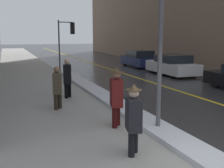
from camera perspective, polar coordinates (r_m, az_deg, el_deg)
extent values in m
plane|color=#2D2D30|center=(6.11, 17.81, -15.68)|extent=(160.00, 160.00, 0.00)
cube|color=#9E9B93|center=(19.48, -16.16, 1.88)|extent=(4.00, 80.00, 0.01)
cube|color=gold|center=(20.84, 0.51, 2.76)|extent=(0.16, 80.00, 0.00)
cube|color=silver|center=(11.77, -1.58, -2.47)|extent=(0.83, 16.01, 0.14)
cylinder|color=#515156|center=(7.48, 9.82, 9.00)|extent=(0.12, 0.12, 4.99)
cylinder|color=#515156|center=(21.96, -10.69, 7.81)|extent=(0.11, 0.11, 3.71)
cylinder|color=#515156|center=(22.14, -9.44, 12.29)|extent=(1.10, 0.20, 0.07)
cube|color=black|center=(22.31, -8.04, 11.15)|extent=(0.32, 0.23, 0.90)
sphere|color=red|center=(22.43, -8.16, 11.87)|extent=(0.19, 0.19, 0.19)
sphere|color=orange|center=(22.42, -8.14, 11.14)|extent=(0.19, 0.19, 0.19)
sphere|color=green|center=(22.41, -8.13, 10.40)|extent=(0.19, 0.19, 0.19)
cylinder|color=black|center=(6.32, 4.67, -10.38)|extent=(0.14, 0.14, 0.81)
cylinder|color=black|center=(6.10, 3.99, -11.15)|extent=(0.14, 0.14, 0.81)
cube|color=black|center=(6.05, 4.40, -6.19)|extent=(0.39, 0.54, 0.71)
sphere|color=beige|center=(5.93, 4.46, -1.75)|extent=(0.22, 0.22, 0.22)
cylinder|color=#4C3823|center=(5.92, 4.47, -1.18)|extent=(0.34, 0.34, 0.01)
cone|color=#4C3823|center=(5.91, 4.47, -0.56)|extent=(0.21, 0.21, 0.13)
cylinder|color=#340C0C|center=(8.13, 1.16, -5.46)|extent=(0.15, 0.15, 0.88)
cylinder|color=#340C0C|center=(7.88, 0.55, -5.94)|extent=(0.15, 0.15, 0.88)
cube|color=#561414|center=(7.87, 0.87, -1.77)|extent=(0.43, 0.59, 0.77)
sphere|color=#8C664C|center=(7.79, 0.88, 1.98)|extent=(0.24, 0.24, 0.24)
cylinder|color=#4C3823|center=(7.78, 0.88, 2.46)|extent=(0.37, 0.37, 0.01)
cone|color=#4C3823|center=(7.77, 0.88, 2.98)|extent=(0.23, 0.23, 0.14)
cylinder|color=#2A241B|center=(10.18, -10.59, -2.65)|extent=(0.14, 0.14, 0.82)
cylinder|color=#2A241B|center=(9.97, -11.34, -2.94)|extent=(0.14, 0.14, 0.82)
cube|color=#473D2D|center=(9.97, -11.06, 0.13)|extent=(0.40, 0.55, 0.72)
sphere|color=#8C664C|center=(9.90, -11.15, 2.89)|extent=(0.22, 0.22, 0.22)
cylinder|color=black|center=(11.95, -8.68, -0.57)|extent=(0.16, 0.16, 0.89)
cylinder|color=black|center=(11.71, -9.29, -0.80)|extent=(0.16, 0.16, 0.89)
cube|color=black|center=(11.74, -9.06, 2.03)|extent=(0.43, 0.59, 0.78)
sphere|color=beige|center=(11.68, -9.13, 4.58)|extent=(0.24, 0.24, 0.24)
cube|color=black|center=(12.12, -9.00, 1.48)|extent=(0.15, 0.24, 0.28)
cylinder|color=black|center=(14.95, 20.40, 0.49)|extent=(0.25, 0.62, 0.62)
cube|color=silver|center=(18.99, 12.07, 3.34)|extent=(1.88, 4.25, 0.67)
cube|color=black|center=(18.85, 12.30, 5.10)|extent=(1.69, 2.23, 0.52)
cylinder|color=black|center=(19.76, 8.19, 3.29)|extent=(0.22, 0.71, 0.70)
cylinder|color=black|center=(20.51, 11.99, 3.42)|extent=(0.22, 0.71, 0.70)
cylinder|color=black|center=(17.51, 12.13, 2.33)|extent=(0.22, 0.71, 0.70)
cylinder|color=black|center=(18.35, 16.21, 2.50)|extent=(0.22, 0.71, 0.70)
cube|color=navy|center=(23.46, 5.53, 4.70)|extent=(1.82, 4.14, 0.67)
cube|color=black|center=(23.32, 5.66, 6.16)|extent=(1.64, 2.17, 0.54)
cylinder|color=black|center=(24.33, 2.63, 4.58)|extent=(0.20, 0.68, 0.68)
cylinder|color=black|center=(24.94, 5.85, 4.67)|extent=(0.20, 0.68, 0.68)
cylinder|color=black|center=(22.01, 5.15, 3.98)|extent=(0.20, 0.68, 0.68)
cylinder|color=black|center=(22.68, 8.63, 4.09)|extent=(0.20, 0.68, 0.68)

